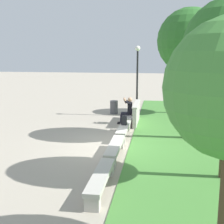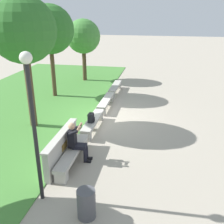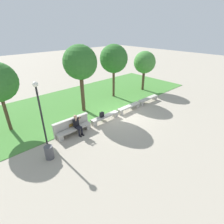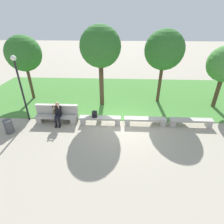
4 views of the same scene
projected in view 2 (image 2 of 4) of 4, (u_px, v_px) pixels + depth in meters
ground_plane at (100, 117)px, 11.99m from camera, size 80.00×80.00×0.00m
grass_strip at (13, 110)px, 12.75m from camera, size 22.12×8.00×0.03m
bench_main at (72, 154)px, 8.34m from camera, size 2.37×0.40×0.45m
bench_near at (93, 122)px, 10.70m from camera, size 2.37×0.40×0.45m
bench_mid at (106, 102)px, 13.06m from camera, size 2.37×0.40×0.45m
bench_far at (115, 88)px, 15.42m from camera, size 2.37×0.40×0.45m
backrest_wall_with_plaque at (62, 148)px, 8.32m from camera, size 2.50×0.24×1.01m
person_photographer at (76, 140)px, 8.34m from camera, size 0.49×0.74×1.32m
backpack at (91, 118)px, 10.30m from camera, size 0.28×0.24×0.43m
tree_behind_wall at (50, 30)px, 13.60m from camera, size 2.54×2.54×4.91m
tree_left_background at (23, 31)px, 9.70m from camera, size 2.53×2.53×5.18m
tree_right_background at (83, 37)px, 17.11m from camera, size 2.22×2.22×4.07m
trash_bin at (86, 204)px, 6.12m from camera, size 0.44×0.44×0.75m
lamp_post at (32, 109)px, 5.97m from camera, size 0.28×0.28×3.80m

